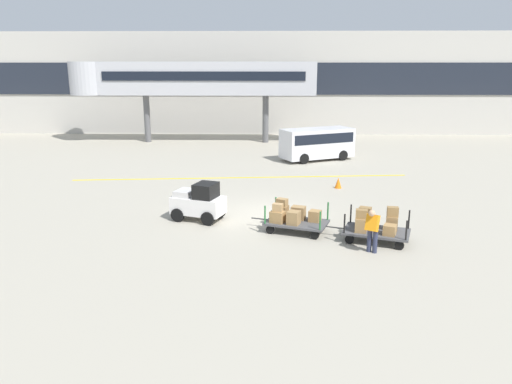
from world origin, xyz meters
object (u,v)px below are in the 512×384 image
shuttle_van (317,142)px  baggage_handler (372,229)px  baggage_tug (199,202)px  baggage_cart_middle (375,225)px  safety_cone_near (338,183)px  baggage_cart_lead (293,217)px

shuttle_van → baggage_handler: bearing=-89.2°
baggage_handler → shuttle_van: 16.79m
baggage_tug → baggage_handler: size_ratio=1.50×
baggage_tug → baggage_cart_middle: baggage_tug is taller
baggage_cart_middle → shuttle_van: shuttle_van is taller
baggage_cart_middle → safety_cone_near: (-0.22, 7.81, -0.30)m
baggage_handler → shuttle_van: shuttle_van is taller
baggage_handler → safety_cone_near: bearing=89.2°
baggage_cart_lead → shuttle_van: bearing=80.9°
baggage_cart_middle → safety_cone_near: 7.82m
baggage_cart_middle → shuttle_van: (-0.59, 15.58, 0.66)m
shuttle_van → safety_cone_near: shuttle_van is taller
shuttle_van → safety_cone_near: size_ratio=9.37×
shuttle_van → baggage_cart_middle: bearing=-87.8°
baggage_cart_lead → baggage_cart_middle: baggage_cart_middle is taller
baggage_handler → safety_cone_near: size_ratio=2.84×
baggage_tug → safety_cone_near: (6.48, 5.51, -0.48)m
baggage_cart_lead → baggage_handler: size_ratio=1.97×
safety_cone_near → baggage_cart_middle: bearing=-88.4°
baggage_tug → baggage_handler: 7.26m
shuttle_van → safety_cone_near: 7.84m
baggage_cart_middle → baggage_handler: baggage_handler is taller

